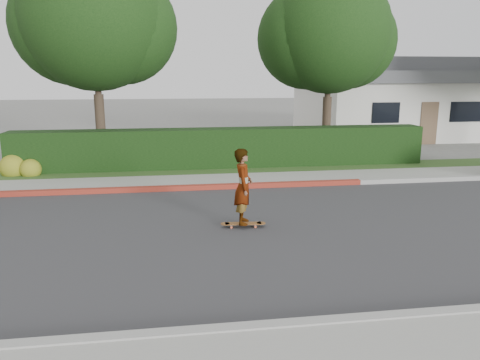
{
  "coord_description": "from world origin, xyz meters",
  "views": [
    {
      "loc": [
        -4.85,
        -9.67,
        3.4
      ],
      "look_at": [
        -3.31,
        0.88,
        1.0
      ],
      "focal_mm": 35.0,
      "sensor_mm": 36.0,
      "label": 1
    }
  ],
  "objects": [
    {
      "name": "skateboard",
      "position": [
        -3.31,
        0.38,
        0.09
      ],
      "size": [
        1.03,
        0.28,
        0.09
      ],
      "rotation": [
        0.0,
        0.0,
        -0.08
      ],
      "color": "#D85E3B",
      "rests_on": "ground"
    },
    {
      "name": "skateboarder",
      "position": [
        -3.31,
        0.38,
        0.96
      ],
      "size": [
        0.51,
        0.69,
        1.72
      ],
      "primitive_type": "imported",
      "rotation": [
        0.0,
        0.0,
        1.4
      ],
      "color": "white",
      "rests_on": "skateboard"
    },
    {
      "name": "planting_strip",
      "position": [
        0.0,
        6.6,
        0.05
      ],
      "size": [
        60.0,
        1.6,
        0.1
      ],
      "primitive_type": "cube",
      "color": "#2D4C1E",
      "rests_on": "ground"
    },
    {
      "name": "sidewalk_far",
      "position": [
        0.0,
        5.0,
        0.06
      ],
      "size": [
        60.0,
        1.6,
        0.12
      ],
      "primitive_type": "cube",
      "color": "gray",
      "rests_on": "ground"
    },
    {
      "name": "tree_left",
      "position": [
        -7.51,
        8.69,
        5.26
      ],
      "size": [
        5.99,
        5.21,
        8.0
      ],
      "color": "#33261C",
      "rests_on": "ground"
    },
    {
      "name": "hedge",
      "position": [
        -3.0,
        7.2,
        0.75
      ],
      "size": [
        15.0,
        1.0,
        1.5
      ],
      "primitive_type": "cube",
      "color": "black",
      "rests_on": "ground"
    },
    {
      "name": "road",
      "position": [
        0.0,
        0.0,
        0.01
      ],
      "size": [
        60.0,
        8.0,
        0.01
      ],
      "primitive_type": "cube",
      "color": "#2D2D30",
      "rests_on": "ground"
    },
    {
      "name": "curb_far",
      "position": [
        0.0,
        4.1,
        0.07
      ],
      "size": [
        60.0,
        0.2,
        0.15
      ],
      "primitive_type": "cube",
      "color": "#9E9E99",
      "rests_on": "ground"
    },
    {
      "name": "house",
      "position": [
        8.0,
        16.0,
        2.1
      ],
      "size": [
        10.6,
        8.6,
        4.3
      ],
      "color": "beige",
      "rests_on": "ground"
    },
    {
      "name": "tree_center",
      "position": [
        1.49,
        9.19,
        4.9
      ],
      "size": [
        5.66,
        4.84,
        7.44
      ],
      "color": "#33261C",
      "rests_on": "ground"
    },
    {
      "name": "flowering_shrub",
      "position": [
        -10.01,
        6.74,
        0.33
      ],
      "size": [
        1.4,
        1.0,
        0.9
      ],
      "color": "#2D4C19",
      "rests_on": "ground"
    },
    {
      "name": "ground",
      "position": [
        0.0,
        0.0,
        0.0
      ],
      "size": [
        120.0,
        120.0,
        0.0
      ],
      "primitive_type": "plane",
      "color": "slate",
      "rests_on": "ground"
    },
    {
      "name": "curb_red_section",
      "position": [
        -5.0,
        4.1,
        0.08
      ],
      "size": [
        12.0,
        0.21,
        0.15
      ],
      "primitive_type": "cube",
      "color": "maroon",
      "rests_on": "ground"
    }
  ]
}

